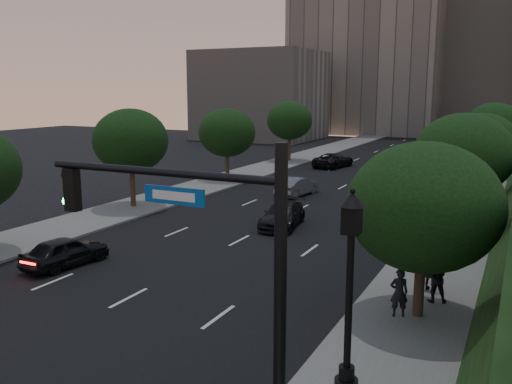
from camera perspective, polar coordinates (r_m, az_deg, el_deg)
The scene contains 25 objects.
ground at distance 18.58m, azimuth -23.46°, elevation -15.41°, with size 160.00×160.00×0.00m, color black.
road_surface at distance 43.27m, azimuth 8.29°, elevation 0.09°, with size 16.00×140.00×0.02m, color black.
sidewalk_right at distance 41.31m, azimuth 21.91°, elevation -1.00°, with size 4.50×140.00×0.15m, color slate.
sidewalk_left at distance 47.39m, azimuth -3.56°, elevation 1.18°, with size 4.50×140.00×0.15m, color slate.
office_block_left at distance 106.31m, azimuth 11.98°, elevation 14.85°, with size 26.00×20.00×32.00m, color gray.
office_block_mid at distance 112.80m, azimuth 23.36°, elevation 12.45°, with size 22.00×18.00×26.00m, color #A4A197.
office_block_filler at distance 89.49m, azimuth 0.51°, elevation 10.13°, with size 18.00×16.00×14.00m, color #A4A197.
tree_right_a at distance 19.08m, azimuth 17.26°, elevation -1.52°, with size 5.20×5.20×6.24m.
tree_right_b at distance 30.78m, azimuth 20.99°, elevation 3.68°, with size 5.20×5.20×6.74m.
tree_right_c at distance 43.72m, azimuth 22.67°, elevation 4.79°, with size 5.20×5.20×6.24m.
tree_right_d at distance 57.63m, azimuth 23.72°, elevation 6.45°, with size 5.20×5.20×6.74m.
tree_right_e at distance 72.62m, azimuth 24.33°, elevation 6.71°, with size 5.20×5.20×6.24m.
tree_left_b at distance 37.03m, azimuth -13.06°, elevation 5.28°, with size 5.00×5.00×6.71m.
tree_left_c at distance 47.78m, azimuth -3.07°, elevation 6.26°, with size 5.00×5.00×6.34m.
tree_left_d at distance 60.31m, azimuth 3.54°, elevation 7.53°, with size 5.00×5.00×6.71m.
traffic_signal_mast at distance 10.79m, azimuth -2.89°, elevation -12.37°, with size 5.68×0.56×7.00m.
street_lamp at distance 13.83m, azimuth 9.74°, elevation -11.84°, with size 0.64×0.64×5.62m.
sedan_near_left at distance 26.17m, azimuth -19.42°, elevation -5.90°, with size 1.64×4.09×1.39m, color black.
sedan_mid_left at distance 41.14m, azimuth 4.33°, elevation 0.63°, with size 1.53×4.38×1.44m, color slate.
sedan_far_left at distance 56.58m, azimuth 8.15°, elevation 3.33°, with size 2.45×5.32×1.48m, color black.
sedan_near_right at distance 31.73m, azimuth 2.81°, elevation -2.43°, with size 1.96×4.81×1.40m, color black.
sedan_far_right at distance 51.87m, azimuth 17.02°, elevation 2.20°, with size 1.53×3.82×1.30m, color #4E4F54.
pedestrian_a at distance 19.64m, azimuth 14.82°, elevation -10.21°, with size 0.63×0.41×1.72m, color black.
pedestrian_b at distance 21.30m, azimuth 18.36°, elevation -8.55°, with size 0.90×0.70×1.85m, color black.
pedestrian_c at distance 22.40m, azimuth 17.98°, elevation -7.82°, with size 0.98×0.41×1.67m, color black.
Camera 1 is at (13.17, -10.46, 7.90)m, focal length 38.00 mm.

